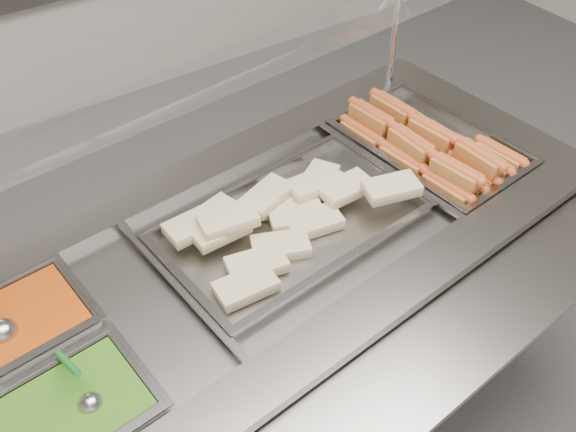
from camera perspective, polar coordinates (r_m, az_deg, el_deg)
steam_counter at (r=1.80m, az=-1.10°, el=-10.37°), size 1.72×0.88×0.79m
tray_rail at (r=1.34m, az=11.18°, el=-13.02°), size 1.60×0.46×0.05m
sneeze_guard at (r=1.44m, az=-6.41°, el=12.18°), size 1.47×0.39×0.39m
pan_hotdogs at (r=1.84m, az=12.35°, el=5.55°), size 0.34×0.51×0.09m
pan_wraps at (r=1.55m, az=0.25°, el=-1.03°), size 0.63×0.40×0.06m
pan_beans at (r=1.47m, az=-22.54°, el=-9.35°), size 0.28×0.23×0.09m
pan_peas at (r=1.31m, az=-18.21°, el=-16.54°), size 0.28×0.23×0.09m
hotdogs_in_buns at (r=1.79m, az=12.22°, el=6.16°), size 0.31×0.47×0.10m
tortilla_wraps at (r=1.53m, az=-0.56°, el=0.15°), size 0.59×0.32×0.08m
ladle at (r=1.42m, az=-24.08°, el=-9.27°), size 0.06×0.17×0.13m
serving_spoon at (r=1.27m, az=-17.47°, el=-15.09°), size 0.05×0.16×0.12m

